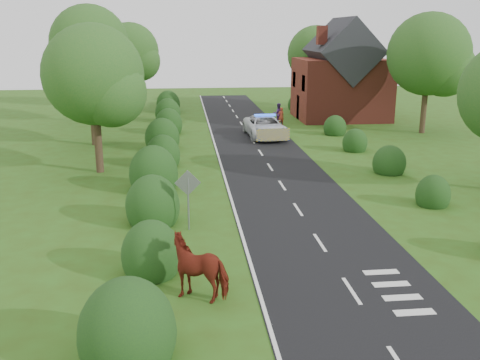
{
  "coord_description": "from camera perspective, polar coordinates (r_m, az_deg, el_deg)",
  "views": [
    {
      "loc": [
        -5.09,
        -18.75,
        7.85
      ],
      "look_at": [
        -2.6,
        4.72,
        1.3
      ],
      "focal_mm": 40.0,
      "sensor_mm": 36.0,
      "label": 1
    }
  ],
  "objects": [
    {
      "name": "tree_right_c",
      "position": [
        58.45,
        8.37,
        12.88
      ],
      "size": [
        6.15,
        6.0,
        8.58
      ],
      "color": "#332316",
      "rests_on": "ground"
    },
    {
      "name": "cow",
      "position": [
        16.63,
        -4.17,
        -9.58
      ],
      "size": [
        2.57,
        1.95,
        1.62
      ],
      "primitive_type": "imported",
      "rotation": [
        0.0,
        0.0,
        -1.94
      ],
      "color": "#5A130A",
      "rests_on": "ground"
    },
    {
      "name": "tree_left_b",
      "position": [
        39.2,
        -15.38,
        10.86
      ],
      "size": [
        5.74,
        5.6,
        8.07
      ],
      "color": "#332316",
      "rests_on": "ground"
    },
    {
      "name": "tree_left_a",
      "position": [
        31.06,
        -14.93,
        10.36
      ],
      "size": [
        5.74,
        5.6,
        8.38
      ],
      "color": "#332316",
      "rests_on": "ground"
    },
    {
      "name": "tree_left_d",
      "position": [
        58.87,
        -11.38,
        13.05
      ],
      "size": [
        6.15,
        6.0,
        8.89
      ],
      "color": "#332316",
      "rests_on": "ground"
    },
    {
      "name": "pedestrian_red",
      "position": [
        46.92,
        4.4,
        6.79
      ],
      "size": [
        0.66,
        0.54,
        1.56
      ],
      "primitive_type": "imported",
      "rotation": [
        0.0,
        0.0,
        3.49
      ],
      "color": "#A83823",
      "rests_on": "ground"
    },
    {
      "name": "road",
      "position": [
        35.02,
        2.44,
        2.56
      ],
      "size": [
        6.0,
        70.0,
        0.02
      ],
      "primitive_type": "cube",
      "color": "black",
      "rests_on": "ground"
    },
    {
      "name": "hedgerow_right",
      "position": [
        32.98,
        14.86,
        2.2
      ],
      "size": [
        2.1,
        45.78,
        2.1
      ],
      "color": "#1B3B18",
      "rests_on": "ground"
    },
    {
      "name": "road_markings",
      "position": [
        32.82,
        0.21,
        1.71
      ],
      "size": [
        4.96,
        70.0,
        0.01
      ],
      "color": "white",
      "rests_on": "road"
    },
    {
      "name": "tree_right_b",
      "position": [
        45.02,
        19.89,
        12.17
      ],
      "size": [
        6.56,
        6.4,
        9.4
      ],
      "color": "#332316",
      "rests_on": "ground"
    },
    {
      "name": "police_van",
      "position": [
        41.41,
        2.68,
        5.71
      ],
      "size": [
        2.98,
        6.05,
        1.78
      ],
      "rotation": [
        0.0,
        0.0,
        0.05
      ],
      "color": "silver",
      "rests_on": "ground"
    },
    {
      "name": "hedgerow_left",
      "position": [
        31.3,
        -8.52,
        2.22
      ],
      "size": [
        2.75,
        50.41,
        3.0
      ],
      "color": "#1B3B18",
      "rests_on": "ground"
    },
    {
      "name": "ground",
      "position": [
        20.96,
        8.51,
        -6.67
      ],
      "size": [
        120.0,
        120.0,
        0.0
      ],
      "primitive_type": "plane",
      "color": "#334E14"
    },
    {
      "name": "tree_left_c",
      "position": [
        49.19,
        -15.4,
        13.43
      ],
      "size": [
        6.97,
        6.8,
        10.22
      ],
      "color": "#332316",
      "rests_on": "ground"
    },
    {
      "name": "house",
      "position": [
        51.05,
        10.74,
        10.67
      ],
      "size": [
        8.0,
        7.4,
        9.17
      ],
      "color": "maroon",
      "rests_on": "ground"
    },
    {
      "name": "road_sign",
      "position": [
        21.66,
        -5.57,
        -1.19
      ],
      "size": [
        1.06,
        0.08,
        2.53
      ],
      "color": "gray",
      "rests_on": "ground"
    },
    {
      "name": "pedestrian_purple",
      "position": [
        47.61,
        4.09,
        7.09
      ],
      "size": [
        0.92,
        0.74,
        1.83
      ],
      "primitive_type": "imported",
      "rotation": [
        0.0,
        0.0,
        3.19
      ],
      "color": "#552C7C",
      "rests_on": "ground"
    }
  ]
}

